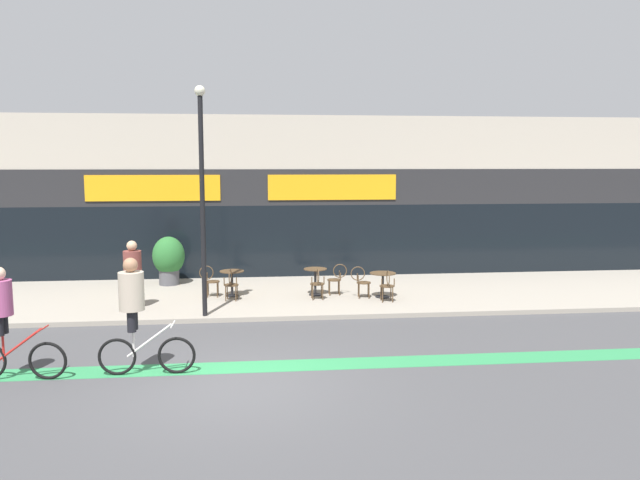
# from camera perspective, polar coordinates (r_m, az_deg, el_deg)

# --- Properties ---
(ground_plane) EXTENTS (120.00, 120.00, 0.00)m
(ground_plane) POSITION_cam_1_polar(r_m,az_deg,el_deg) (11.43, -7.42, -13.14)
(ground_plane) COLOR #424244
(sidewalk_slab) EXTENTS (40.00, 5.50, 0.12)m
(sidewalk_slab) POSITION_cam_1_polar(r_m,az_deg,el_deg) (18.39, -6.92, -5.14)
(sidewalk_slab) COLOR gray
(sidewalk_slab) RESTS_ON ground
(storefront_facade) EXTENTS (40.00, 4.06, 5.49)m
(storefront_facade) POSITION_cam_1_polar(r_m,az_deg,el_deg) (22.72, -6.86, 4.01)
(storefront_facade) COLOR #B2A899
(storefront_facade) RESTS_ON ground
(bike_lane_stripe) EXTENTS (36.00, 0.70, 0.01)m
(bike_lane_stripe) POSITION_cam_1_polar(r_m,az_deg,el_deg) (12.41, -7.31, -11.46)
(bike_lane_stripe) COLOR #2D844C
(bike_lane_stripe) RESTS_ON ground
(bistro_table_0) EXTENTS (0.69, 0.69, 0.74)m
(bistro_table_0) POSITION_cam_1_polar(r_m,az_deg,el_deg) (18.09, -8.06, -3.47)
(bistro_table_0) COLOR black
(bistro_table_0) RESTS_ON sidewalk_slab
(bistro_table_1) EXTENTS (0.67, 0.67, 0.78)m
(bistro_table_1) POSITION_cam_1_polar(r_m,az_deg,el_deg) (18.05, -0.44, -3.34)
(bistro_table_1) COLOR black
(bistro_table_1) RESTS_ON sidewalk_slab
(bistro_table_2) EXTENTS (0.75, 0.75, 0.71)m
(bistro_table_2) POSITION_cam_1_polar(r_m,az_deg,el_deg) (17.84, 5.76, -3.63)
(bistro_table_2) COLOR black
(bistro_table_2) RESTS_ON sidewalk_slab
(cafe_chair_0_near) EXTENTS (0.44, 0.59, 0.90)m
(cafe_chair_0_near) POSITION_cam_1_polar(r_m,az_deg,el_deg) (17.47, -8.15, -3.87)
(cafe_chair_0_near) COLOR #4C3823
(cafe_chair_0_near) RESTS_ON sidewalk_slab
(cafe_chair_0_side) EXTENTS (0.58, 0.41, 0.90)m
(cafe_chair_0_side) POSITION_cam_1_polar(r_m,az_deg,el_deg) (18.12, -10.04, -3.51)
(cafe_chair_0_side) COLOR #4C3823
(cafe_chair_0_side) RESTS_ON sidewalk_slab
(cafe_chair_1_near) EXTENTS (0.41, 0.58, 0.90)m
(cafe_chair_1_near) POSITION_cam_1_polar(r_m,az_deg,el_deg) (17.44, -0.23, -3.82)
(cafe_chair_1_near) COLOR #4C3823
(cafe_chair_1_near) RESTS_ON sidewalk_slab
(cafe_chair_1_side) EXTENTS (0.58, 0.41, 0.90)m
(cafe_chair_1_side) POSITION_cam_1_polar(r_m,az_deg,el_deg) (18.12, 1.54, -3.41)
(cafe_chair_1_side) COLOR #4C3823
(cafe_chair_1_side) RESTS_ON sidewalk_slab
(cafe_chair_2_near) EXTENTS (0.42, 0.58, 0.90)m
(cafe_chair_2_near) POSITION_cam_1_polar(r_m,az_deg,el_deg) (17.24, 6.18, -3.99)
(cafe_chair_2_near) COLOR #4C3823
(cafe_chair_2_near) RESTS_ON sidewalk_slab
(cafe_chair_2_side) EXTENTS (0.59, 0.43, 0.90)m
(cafe_chair_2_side) POSITION_cam_1_polar(r_m,az_deg,el_deg) (17.73, 3.78, -3.65)
(cafe_chair_2_side) COLOR #4C3823
(cafe_chair_2_side) RESTS_ON sidewalk_slab
(planter_pot) EXTENTS (1.00, 1.00, 1.52)m
(planter_pot) POSITION_cam_1_polar(r_m,az_deg,el_deg) (20.11, -13.67, -1.66)
(planter_pot) COLOR #4C4C51
(planter_pot) RESTS_ON sidewalk_slab
(lamp_post) EXTENTS (0.26, 0.26, 5.66)m
(lamp_post) POSITION_cam_1_polar(r_m,az_deg,el_deg) (15.57, -10.73, 4.84)
(lamp_post) COLOR black
(lamp_post) RESTS_ON sidewalk_slab
(cyclist_0) EXTENTS (1.80, 0.54, 2.09)m
(cyclist_0) POSITION_cam_1_polar(r_m,az_deg,el_deg) (12.67, -26.83, -6.28)
(cyclist_0) COLOR black
(cyclist_0) RESTS_ON ground
(cyclist_1) EXTENTS (1.80, 0.49, 2.21)m
(cyclist_1) POSITION_cam_1_polar(r_m,az_deg,el_deg) (12.06, -16.54, -5.88)
(cyclist_1) COLOR black
(cyclist_1) RESTS_ON ground
(pedestrian_near_end) EXTENTS (0.48, 0.48, 1.80)m
(pedestrian_near_end) POSITION_cam_1_polar(r_m,az_deg,el_deg) (17.03, -16.76, -2.50)
(pedestrian_near_end) COLOR #382D47
(pedestrian_near_end) RESTS_ON sidewalk_slab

